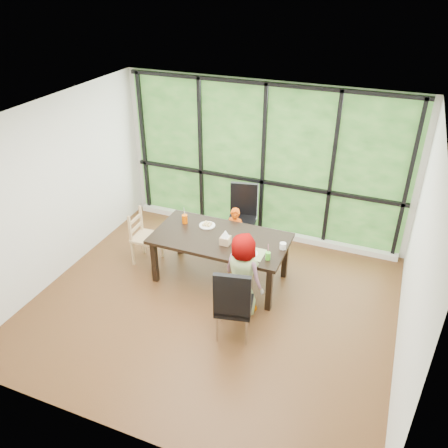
% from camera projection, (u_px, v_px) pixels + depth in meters
% --- Properties ---
extents(ground, '(5.00, 5.00, 0.00)m').
position_uv_depth(ground, '(213.00, 304.00, 6.55)').
color(ground, black).
rests_on(ground, ground).
extents(back_wall, '(5.00, 0.00, 5.00)m').
position_uv_depth(back_wall, '(264.00, 161.00, 7.68)').
color(back_wall, silver).
rests_on(back_wall, ground).
extents(foliage_backdrop, '(4.80, 0.02, 2.65)m').
position_uv_depth(foliage_backdrop, '(264.00, 162.00, 7.67)').
color(foliage_backdrop, '#21451A').
rests_on(foliage_backdrop, back_wall).
extents(window_mullions, '(4.80, 0.06, 2.65)m').
position_uv_depth(window_mullions, '(263.00, 163.00, 7.63)').
color(window_mullions, black).
rests_on(window_mullions, back_wall).
extents(window_sill, '(4.80, 0.12, 0.10)m').
position_uv_depth(window_sill, '(259.00, 230.00, 8.25)').
color(window_sill, silver).
rests_on(window_sill, ground).
extents(dining_table, '(2.00, 1.05, 0.75)m').
position_uv_depth(dining_table, '(220.00, 258.00, 6.90)').
color(dining_table, black).
rests_on(dining_table, ground).
extents(chair_window_leather, '(0.54, 0.54, 1.08)m').
position_uv_depth(chair_window_leather, '(242.00, 217.00, 7.67)').
color(chair_window_leather, black).
rests_on(chair_window_leather, ground).
extents(chair_interior_leather, '(0.55, 0.55, 1.08)m').
position_uv_depth(chair_interior_leather, '(234.00, 301.00, 5.78)').
color(chair_interior_leather, black).
rests_on(chair_interior_leather, ground).
extents(chair_end_beech, '(0.42, 0.44, 0.90)m').
position_uv_depth(chair_end_beech, '(146.00, 237.00, 7.28)').
color(chair_end_beech, tan).
rests_on(chair_end_beech, ground).
extents(child_toddler, '(0.34, 0.24, 0.91)m').
position_uv_depth(child_toddler, '(235.00, 234.00, 7.37)').
color(child_toddler, '#CF4505').
rests_on(child_toddler, ground).
extents(child_older, '(0.70, 0.56, 1.24)m').
position_uv_depth(child_older, '(244.00, 275.00, 6.12)').
color(child_older, slate).
rests_on(child_older, ground).
extents(placemat, '(0.44, 0.32, 0.01)m').
position_uv_depth(placemat, '(249.00, 253.00, 6.35)').
color(placemat, tan).
rests_on(placemat, dining_table).
extents(plate_far, '(0.25, 0.25, 0.02)m').
position_uv_depth(plate_far, '(207.00, 225.00, 7.00)').
color(plate_far, white).
rests_on(plate_far, dining_table).
extents(plate_near, '(0.21, 0.21, 0.01)m').
position_uv_depth(plate_near, '(251.00, 253.00, 6.33)').
color(plate_near, white).
rests_on(plate_near, dining_table).
extents(orange_cup, '(0.09, 0.09, 0.14)m').
position_uv_depth(orange_cup, '(185.00, 219.00, 7.05)').
color(orange_cup, '#DD5300').
rests_on(orange_cup, dining_table).
extents(green_cup, '(0.07, 0.07, 0.11)m').
position_uv_depth(green_cup, '(268.00, 256.00, 6.19)').
color(green_cup, '#59D232').
rests_on(green_cup, dining_table).
extents(white_mug, '(0.09, 0.09, 0.09)m').
position_uv_depth(white_mug, '(283.00, 246.00, 6.42)').
color(white_mug, white).
rests_on(white_mug, dining_table).
extents(tissue_box, '(0.14, 0.14, 0.12)m').
position_uv_depth(tissue_box, '(225.00, 240.00, 6.53)').
color(tissue_box, tan).
rests_on(tissue_box, dining_table).
extents(crepe_rolls_far, '(0.15, 0.12, 0.04)m').
position_uv_depth(crepe_rolls_far, '(207.00, 224.00, 6.98)').
color(crepe_rolls_far, tan).
rests_on(crepe_rolls_far, plate_far).
extents(crepe_rolls_near, '(0.10, 0.12, 0.04)m').
position_uv_depth(crepe_rolls_near, '(251.00, 252.00, 6.32)').
color(crepe_rolls_near, tan).
rests_on(crepe_rolls_near, plate_near).
extents(straw_white, '(0.01, 0.04, 0.20)m').
position_uv_depth(straw_white, '(184.00, 213.00, 6.99)').
color(straw_white, white).
rests_on(straw_white, orange_cup).
extents(straw_pink, '(0.01, 0.04, 0.20)m').
position_uv_depth(straw_pink, '(268.00, 250.00, 6.14)').
color(straw_pink, pink).
rests_on(straw_pink, green_cup).
extents(tissue, '(0.12, 0.12, 0.11)m').
position_uv_depth(tissue, '(225.00, 233.00, 6.47)').
color(tissue, white).
rests_on(tissue, tissue_box).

